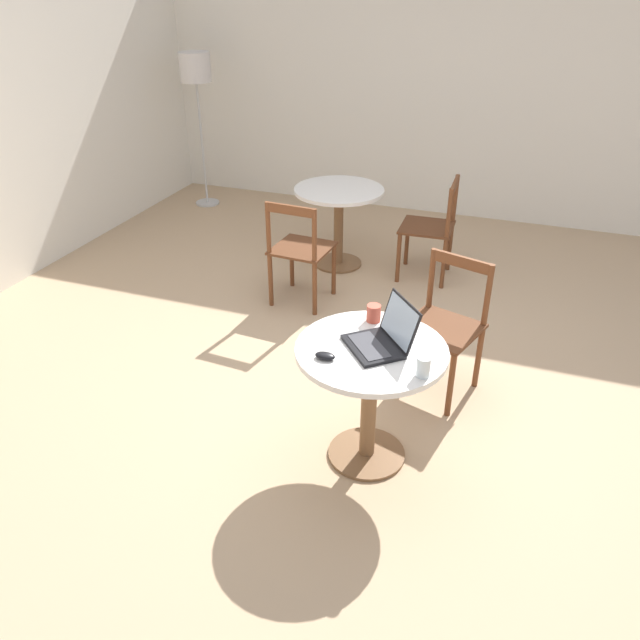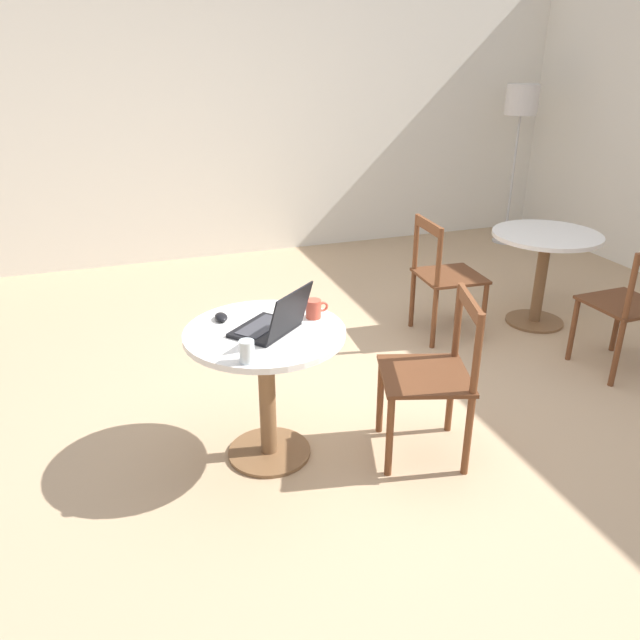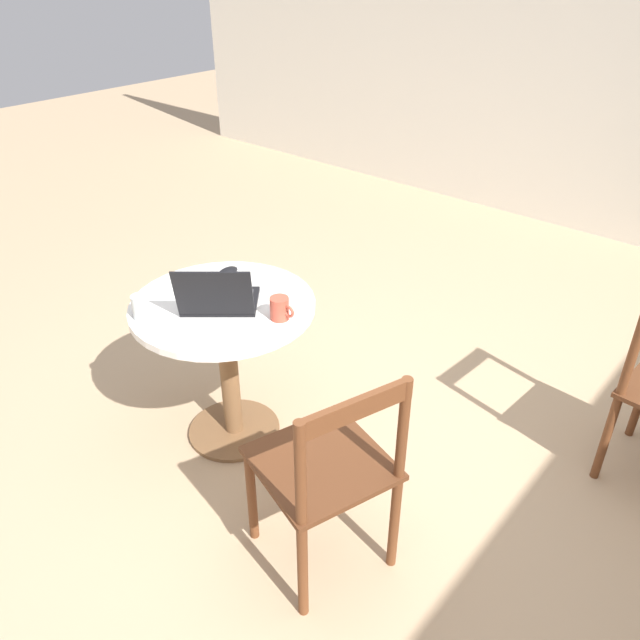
% 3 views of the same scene
% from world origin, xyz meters
% --- Properties ---
extents(ground_plane, '(16.00, 16.00, 0.00)m').
position_xyz_m(ground_plane, '(0.00, 0.00, 0.00)').
color(ground_plane, tan).
extents(wall_back, '(9.40, 0.06, 2.70)m').
position_xyz_m(wall_back, '(0.00, 3.23, 1.35)').
color(wall_back, silver).
rests_on(wall_back, ground_plane).
extents(cafe_table_near, '(0.77, 0.77, 0.70)m').
position_xyz_m(cafe_table_near, '(-0.78, -0.19, 0.53)').
color(cafe_table_near, brown).
rests_on(cafe_table_near, ground_plane).
extents(cafe_table_mid, '(0.77, 0.77, 0.70)m').
position_xyz_m(cafe_table_mid, '(1.56, 0.76, 0.53)').
color(cafe_table_mid, brown).
rests_on(cafe_table_mid, ground_plane).
extents(chair_near_right, '(0.54, 0.54, 0.85)m').
position_xyz_m(chair_near_right, '(0.01, -0.43, 0.44)').
color(chair_near_right, brown).
rests_on(chair_near_right, ground_plane).
extents(chair_mid_left, '(0.46, 0.46, 0.85)m').
position_xyz_m(chair_mid_left, '(0.77, 0.81, 0.44)').
color(chair_mid_left, brown).
rests_on(chair_mid_left, ground_plane).
extents(chair_mid_front, '(0.44, 0.44, 0.85)m').
position_xyz_m(chair_mid_front, '(1.59, -0.05, 0.44)').
color(chair_mid_front, brown).
rests_on(chair_mid_front, ground_plane).
extents(floor_lamp, '(0.32, 0.32, 1.59)m').
position_xyz_m(floor_lamp, '(2.60, 2.66, 1.36)').
color(floor_lamp, '#B7B7B7').
rests_on(floor_lamp, ground_plane).
extents(laptop, '(0.42, 0.42, 0.23)m').
position_xyz_m(laptop, '(-0.75, -0.23, 0.75)').
color(laptop, black).
rests_on(laptop, cafe_table_near).
extents(mouse, '(0.06, 0.10, 0.03)m').
position_xyz_m(mouse, '(-0.94, 0.00, 0.72)').
color(mouse, black).
rests_on(mouse, cafe_table_near).
extents(mug, '(0.11, 0.08, 0.09)m').
position_xyz_m(mug, '(-0.51, -0.12, 0.75)').
color(mug, '#C64C38').
rests_on(mug, cafe_table_near).
extents(drinking_glass, '(0.07, 0.07, 0.10)m').
position_xyz_m(drinking_glass, '(-0.93, -0.47, 0.75)').
color(drinking_glass, silver).
rests_on(drinking_glass, cafe_table_near).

